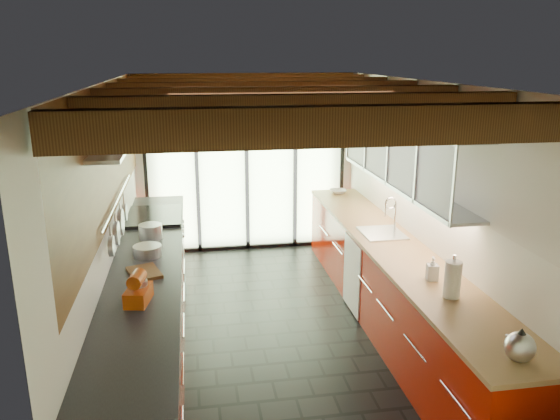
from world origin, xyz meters
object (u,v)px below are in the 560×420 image
object	(u,v)px
kettle	(520,345)
soap_bottle	(433,269)
bowl	(338,192)
paper_towel	(453,280)
stand_mixer	(138,290)

from	to	relation	value
kettle	soap_bottle	distance (m)	1.34
soap_bottle	bowl	bearing A→B (deg)	90.00
soap_bottle	bowl	world-z (taller)	soap_bottle
paper_towel	kettle	bearing A→B (deg)	-90.00
stand_mixer	kettle	bearing A→B (deg)	-27.07
kettle	soap_bottle	xyz separation A→B (m)	(0.00, 1.34, 0.00)
paper_towel	bowl	bearing A→B (deg)	90.00
paper_towel	bowl	world-z (taller)	paper_towel
kettle	paper_towel	distance (m)	0.97
stand_mixer	bowl	bearing A→B (deg)	51.57
kettle	bowl	bearing A→B (deg)	90.00
stand_mixer	bowl	xyz separation A→B (m)	(2.54, 3.20, -0.08)
kettle	paper_towel	xyz separation A→B (m)	(-0.00, 0.96, 0.05)
stand_mixer	soap_bottle	size ratio (longest dim) A/B	1.51
stand_mixer	paper_towel	size ratio (longest dim) A/B	0.87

